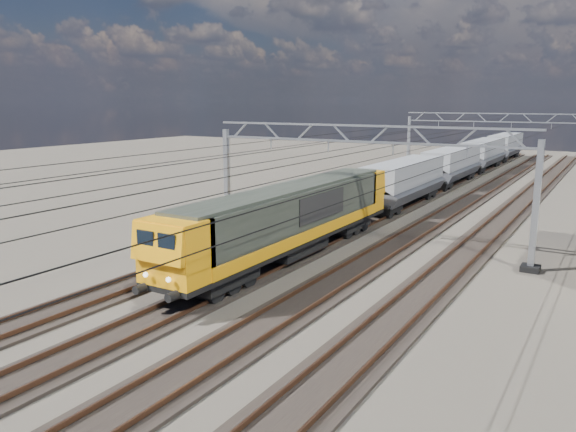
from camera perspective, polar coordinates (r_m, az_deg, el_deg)
The scene contains 13 objects.
ground at distance 29.88m, azimuth 3.88°, elevation -4.77°, with size 160.00×160.00×0.00m, color black.
track_outer_west at distance 32.93m, azimuth -5.45°, elevation -3.12°, with size 2.60×140.00×0.30m.
track_loco at distance 30.79m, azimuth 0.56°, elevation -4.11°, with size 2.60×140.00×0.30m.
track_inner_east at distance 29.05m, azimuth 7.40°, elevation -5.18°, with size 2.60×140.00×0.30m.
track_outer_east at distance 27.77m, azimuth 15.02°, elevation -6.28°, with size 2.60×140.00×0.30m.
catenary_gantry_mid at distance 32.60m, azimuth 7.20°, elevation 3.57°, with size 19.90×0.90×7.11m.
catenary_gantry_far at distance 66.97m, azimuth 19.93°, elevation 7.07°, with size 19.90×0.90×7.11m.
overhead_wires at distance 36.08m, azimuth 9.88°, elevation 7.21°, with size 12.03×140.00×0.53m.
locomotive at distance 30.08m, azimuth 0.37°, elevation -0.07°, with size 2.76×21.10×3.62m.
hopper_wagon_lead at distance 46.00m, azimuth 11.72°, elevation 3.65°, with size 3.38×13.00×3.25m.
hopper_wagon_mid at distance 59.49m, azimuth 16.32°, elevation 5.19°, with size 3.38×13.00×3.25m.
hopper_wagon_third at distance 73.26m, azimuth 19.22°, elevation 6.14°, with size 3.38×13.00×3.25m.
hopper_wagon_fourth at distance 87.16m, azimuth 21.20°, elevation 6.78°, with size 3.38×13.00×3.25m.
Camera 1 is at (13.03, -25.54, 8.42)m, focal length 35.00 mm.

